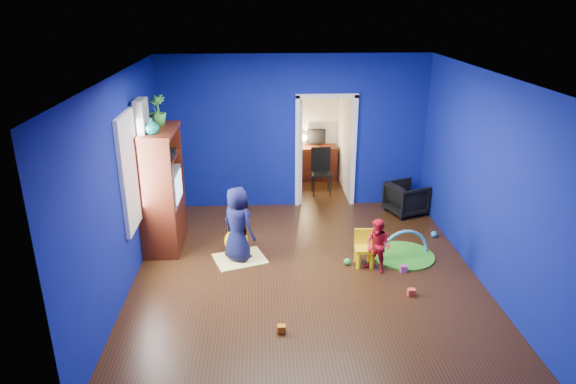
{
  "coord_description": "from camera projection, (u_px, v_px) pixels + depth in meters",
  "views": [
    {
      "loc": [
        -0.61,
        -6.62,
        3.83
      ],
      "look_at": [
        -0.24,
        0.4,
        1.16
      ],
      "focal_mm": 32.0,
      "sensor_mm": 36.0,
      "label": 1
    }
  ],
  "objects": [
    {
      "name": "vase",
      "position": [
        151.0,
        126.0,
        7.47
      ],
      "size": [
        0.26,
        0.26,
        0.24
      ],
      "primitive_type": "imported",
      "rotation": [
        0.0,
        0.0,
        -0.19
      ],
      "color": "#0C5262",
      "rests_on": "tv_armoire"
    },
    {
      "name": "book_shelf",
      "position": [
        317.0,
        88.0,
        10.96
      ],
      "size": [
        0.88,
        0.24,
        0.04
      ],
      "primitive_type": "cube",
      "color": "white",
      "rests_on": "study_desk"
    },
    {
      "name": "wall_left",
      "position": [
        123.0,
        185.0,
        6.93
      ],
      "size": [
        0.02,
        5.5,
        2.9
      ],
      "primitive_type": "cube",
      "color": "navy",
      "rests_on": "floor"
    },
    {
      "name": "yellow_blanket",
      "position": [
        240.0,
        259.0,
        7.98
      ],
      "size": [
        0.9,
        0.81,
        0.03
      ],
      "primitive_type": "cube",
      "rotation": [
        0.0,
        0.0,
        0.33
      ],
      "color": "#F2E07A",
      "rests_on": "floor"
    },
    {
      "name": "tv_armoire",
      "position": [
        162.0,
        189.0,
        8.14
      ],
      "size": [
        0.58,
        1.14,
        1.96
      ],
      "primitive_type": "cube",
      "color": "#43170B",
      "rests_on": "floor"
    },
    {
      "name": "toy_0",
      "position": [
        411.0,
        292.0,
        7.02
      ],
      "size": [
        0.1,
        0.08,
        0.1
      ],
      "primitive_type": "cube",
      "color": "#E54D26",
      "rests_on": "floor"
    },
    {
      "name": "curtain",
      "position": [
        148.0,
        177.0,
        7.85
      ],
      "size": [
        0.14,
        0.42,
        2.4
      ],
      "primitive_type": "cube",
      "color": "slate",
      "rests_on": "floor"
    },
    {
      "name": "wall_back",
      "position": [
        294.0,
        133.0,
        9.62
      ],
      "size": [
        5.0,
        0.02,
        2.9
      ],
      "primitive_type": "cube",
      "color": "navy",
      "rests_on": "floor"
    },
    {
      "name": "wall_right",
      "position": [
        485.0,
        179.0,
        7.18
      ],
      "size": [
        0.02,
        5.5,
        2.9
      ],
      "primitive_type": "cube",
      "color": "navy",
      "rests_on": "floor"
    },
    {
      "name": "doorway",
      "position": [
        325.0,
        153.0,
        9.79
      ],
      "size": [
        1.16,
        0.1,
        2.1
      ],
      "primitive_type": "cube",
      "color": "white",
      "rests_on": "floor"
    },
    {
      "name": "potted_plant",
      "position": [
        157.0,
        110.0,
        7.91
      ],
      "size": [
        0.35,
        0.35,
        0.47
      ],
      "primitive_type": "imported",
      "rotation": [
        0.0,
        0.0,
        -0.41
      ],
      "color": "#318430",
      "rests_on": "tv_armoire"
    },
    {
      "name": "wall_front",
      "position": [
        334.0,
        288.0,
        4.49
      ],
      "size": [
        5.0,
        0.02,
        2.9
      ],
      "primitive_type": "cube",
      "color": "navy",
      "rests_on": "floor"
    },
    {
      "name": "child_black",
      "position": [
        239.0,
        228.0,
        7.9
      ],
      "size": [
        0.39,
        0.44,
        1.01
      ],
      "primitive_type": "imported",
      "rotation": [
        0.0,
        0.0,
        2.1
      ],
      "color": "black",
      "rests_on": "floor"
    },
    {
      "name": "toy_arch",
      "position": [
        403.0,
        255.0,
        8.1
      ],
      "size": [
        0.86,
        0.25,
        0.87
      ],
      "primitive_type": "torus",
      "rotation": [
        1.57,
        0.0,
        0.24
      ],
      "color": "#3F8CD8",
      "rests_on": "floor"
    },
    {
      "name": "alcove",
      "position": [
        321.0,
        131.0,
        10.54
      ],
      "size": [
        1.0,
        1.75,
        2.5
      ],
      "primitive_type": null,
      "color": "silver",
      "rests_on": "floor"
    },
    {
      "name": "desk_lamp",
      "position": [
        304.0,
        138.0,
        11.29
      ],
      "size": [
        0.14,
        0.14,
        0.14
      ],
      "primitive_type": "sphere",
      "color": "#FFD88C",
      "rests_on": "study_desk"
    },
    {
      "name": "study_desk",
      "position": [
        316.0,
        163.0,
        11.44
      ],
      "size": [
        0.88,
        0.44,
        0.75
      ],
      "primitive_type": "cube",
      "color": "#3D140A",
      "rests_on": "floor"
    },
    {
      "name": "toy_1",
      "position": [
        434.0,
        234.0,
        8.73
      ],
      "size": [
        0.11,
        0.11,
        0.11
      ],
      "primitive_type": "sphere",
      "color": "#2288C4",
      "rests_on": "floor"
    },
    {
      "name": "crt_tv",
      "position": [
        164.0,
        187.0,
        8.13
      ],
      "size": [
        0.46,
        0.7,
        0.54
      ],
      "primitive_type": "cube",
      "color": "silver",
      "rests_on": "tv_armoire"
    },
    {
      "name": "folding_chair",
      "position": [
        321.0,
        173.0,
        10.52
      ],
      "size": [
        0.4,
        0.4,
        0.92
      ],
      "primitive_type": "cube",
      "color": "black",
      "rests_on": "floor"
    },
    {
      "name": "kid_chair",
      "position": [
        364.0,
        250.0,
        7.75
      ],
      "size": [
        0.29,
        0.29,
        0.5
      ],
      "primitive_type": "cube",
      "rotation": [
        0.0,
        0.0,
        -0.04
      ],
      "color": "yellow",
      "rests_on": "floor"
    },
    {
      "name": "toy_4",
      "position": [
        404.0,
        269.0,
        7.63
      ],
      "size": [
        0.1,
        0.08,
        0.1
      ],
      "primitive_type": "cube",
      "color": "#C349A1",
      "rests_on": "floor"
    },
    {
      "name": "toy_3",
      "position": [
        347.0,
        261.0,
        7.83
      ],
      "size": [
        0.11,
        0.11,
        0.11
      ],
      "primitive_type": "sphere",
      "color": "green",
      "rests_on": "floor"
    },
    {
      "name": "play_mat",
      "position": [
        403.0,
        255.0,
        8.1
      ],
      "size": [
        0.98,
        0.98,
        0.03
      ],
      "primitive_type": "cylinder",
      "color": "green",
      "rests_on": "floor"
    },
    {
      "name": "ceiling",
      "position": [
        309.0,
        75.0,
        6.54
      ],
      "size": [
        5.0,
        5.5,
        0.01
      ],
      "primitive_type": "cube",
      "color": "white",
      "rests_on": "wall_back"
    },
    {
      "name": "toddler_red",
      "position": [
        378.0,
        246.0,
        7.52
      ],
      "size": [
        0.51,
        0.5,
        0.83
      ],
      "primitive_type": "imported",
      "rotation": [
        0.0,
        0.0,
        -0.75
      ],
      "color": "red",
      "rests_on": "floor"
    },
    {
      "name": "toy_2",
      "position": [
        282.0,
        329.0,
        6.25
      ],
      "size": [
        0.1,
        0.08,
        0.1
      ],
      "primitive_type": "cube",
      "color": "orange",
      "rests_on": "floor"
    },
    {
      "name": "child_navy",
      "position": [
        238.0,
        224.0,
        7.8
      ],
      "size": [
        0.69,
        0.67,
        1.19
      ],
      "primitive_type": "imported",
      "rotation": [
        0.0,
        0.0,
        2.4
      ],
      "color": "#0F103A",
      "rests_on": "floor"
    },
    {
      "name": "armchair",
      "position": [
        406.0,
        198.0,
        9.62
      ],
      "size": [
        0.84,
        0.83,
        0.6
      ],
      "primitive_type": "imported",
      "rotation": [
        0.0,
        0.0,
        1.95
      ],
      "color": "black",
      "rests_on": "floor"
    },
    {
      "name": "window_left",
      "position": [
        129.0,
        170.0,
        7.22
      ],
      "size": [
        0.03,
        0.95,
        1.55
      ],
      "primitive_type": "cube",
      "color": "white",
      "rests_on": "wall_left"
    },
    {
      "name": "desk_monitor",
      "position": [
        316.0,
        136.0,
        11.35
      ],
      "size": [
        0.4,
        0.05,
        0.32
      ],
      "primitive_type": "cube",
      "color": "black",
      "rests_on": "study_desk"
    },
    {
      "name": "hopper_ball",
      "position": [
        236.0,
        241.0,
        8.18
      ],
      "size": [
        0.38,
        0.38,
        0.38
      ],
      "primitive_type": "sphere",
      "color": "yellow",
      "rests_on": "floor"
    },
    {
      "name": "floor",
      "position": [
        306.0,
        274.0,
        7.57
      ],
      "size": [
        5.0,
        5.5,
        0.01
      ],
      "primitive_type": "cube",
      "color": "black",
      "rests_on": "ground"
    }
  ]
}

